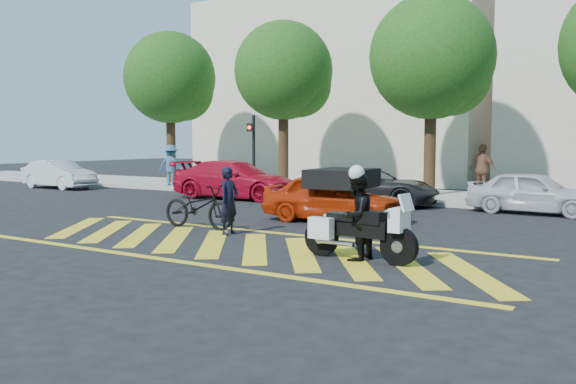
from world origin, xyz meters
The scene contains 19 objects.
ground centered at (0.00, 0.00, 0.00)m, with size 90.00×90.00×0.00m, color black.
sidewalk centered at (0.00, 12.00, 0.07)m, with size 60.00×5.00×0.15m, color #9E998E.
crosswalk centered at (-0.04, 0.00, 0.00)m, with size 12.33×4.00×0.01m.
building_left centered at (-8.00, 21.00, 5.00)m, with size 16.00×8.00×10.00m, color beige.
tree_far_left centered at (-12.87, 12.06, 5.05)m, with size 4.40×4.40×7.41m.
tree_left centered at (-6.37, 12.06, 4.99)m, with size 4.20×4.20×7.26m.
tree_center centered at (0.13, 12.06, 5.10)m, with size 4.60×4.60×7.56m.
signal_pole centered at (-6.50, 9.74, 1.92)m, with size 0.28×0.43×3.20m.
officer_bike centered at (-1.05, 1.14, 0.79)m, with size 0.58×0.38×1.58m, color black.
bicycle centered at (-2.28, 1.48, 0.56)m, with size 0.74×2.12×1.11m, color black.
police_motorcycle centered at (2.83, -0.05, 0.56)m, with size 2.33×0.77×1.02m.
officer_moto centered at (2.81, -0.06, 0.81)m, with size 0.79×0.61×1.62m, color black.
red_convertible centered at (-0.02, 4.36, 0.66)m, with size 1.55×3.86×1.31m, color #AE2608.
parked_far_left centered at (-16.00, 7.80, 0.64)m, with size 1.36×3.90×1.29m, color #BABEC3.
parked_left centered at (-6.20, 8.20, 0.72)m, with size 2.01×4.95×1.44m, color #AF0A23.
parked_mid_left centered at (-0.90, 8.79, 0.63)m, with size 2.08×4.51×1.25m, color black.
parked_mid_right centered at (4.18, 9.20, 0.64)m, with size 1.52×3.78×1.29m, color #BABABE.
pedestrian_left centered at (-11.62, 10.50, 1.07)m, with size 1.18×0.68×1.83m, color #316088.
pedestrian_right centered at (1.64, 13.20, 1.11)m, with size 1.13×0.47×1.93m, color brown.
Camera 1 is at (7.66, -10.09, 2.21)m, focal length 38.00 mm.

